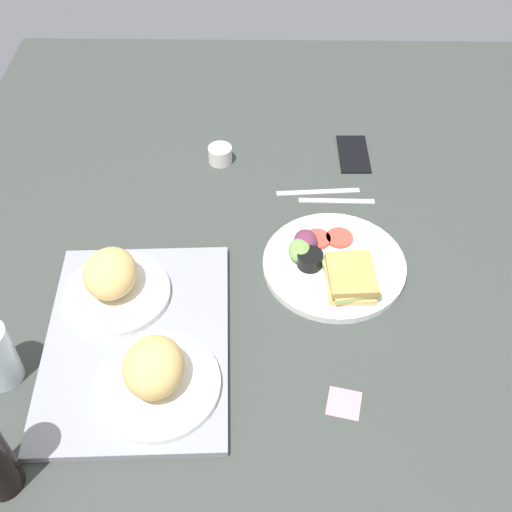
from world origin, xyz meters
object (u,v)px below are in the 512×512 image
at_px(espresso_cup, 220,155).
at_px(knife, 318,192).
at_px(sticky_note, 344,403).
at_px(fork, 337,201).
at_px(bread_plate_far, 113,281).
at_px(plate_with_salad, 333,264).
at_px(bread_plate_near, 155,374).
at_px(serving_tray, 137,341).
at_px(cell_phone, 353,153).

bearing_deg(espresso_cup, knife, -115.63).
bearing_deg(sticky_note, fork, -2.68).
relative_size(bread_plate_far, espresso_cup, 3.61).
bearing_deg(plate_with_salad, bread_plate_near, 131.75).
xyz_separation_m(espresso_cup, knife, (-0.11, -0.23, -0.02)).
bearing_deg(bread_plate_far, espresso_cup, -22.68).
bearing_deg(fork, plate_with_salad, 84.11).
relative_size(serving_tray, plate_with_salad, 1.56).
bearing_deg(plate_with_salad, fork, -6.66).
bearing_deg(bread_plate_near, knife, -30.15).
bearing_deg(bread_plate_near, espresso_cup, -6.71).
height_order(serving_tray, plate_with_salad, plate_with_salad).
xyz_separation_m(plate_with_salad, fork, (0.21, -0.02, -0.01)).
relative_size(bread_plate_far, cell_phone, 1.40).
xyz_separation_m(plate_with_salad, espresso_cup, (0.35, 0.24, 0.00)).
xyz_separation_m(serving_tray, bread_plate_far, (0.11, 0.05, 0.04)).
bearing_deg(espresso_cup, bread_plate_near, 173.29).
height_order(bread_plate_far, fork, bread_plate_far).
distance_m(espresso_cup, knife, 0.25).
height_order(bread_plate_near, espresso_cup, bread_plate_near).
relative_size(bread_plate_near, knife, 1.14).
bearing_deg(bread_plate_far, knife, -52.02).
height_order(bread_plate_near, fork, bread_plate_near).
height_order(serving_tray, cell_phone, serving_tray).
distance_m(serving_tray, fork, 0.56).
distance_m(bread_plate_far, sticky_note, 0.48).
relative_size(fork, knife, 0.89).
xyz_separation_m(bread_plate_far, cell_phone, (0.46, -0.50, -0.05)).
height_order(plate_with_salad, sticky_note, plate_with_salad).
distance_m(bread_plate_near, sticky_note, 0.32).
distance_m(serving_tray, knife, 0.55).
relative_size(serving_tray, espresso_cup, 8.04).
height_order(espresso_cup, sticky_note, espresso_cup).
bearing_deg(bread_plate_near, bread_plate_far, 27.14).
distance_m(plate_with_salad, sticky_note, 0.30).
bearing_deg(cell_phone, knife, 145.49).
height_order(serving_tray, bread_plate_far, bread_plate_far).
height_order(knife, sticky_note, knife).
xyz_separation_m(bread_plate_near, plate_with_salad, (0.28, -0.32, -0.03)).
distance_m(bread_plate_far, cell_phone, 0.68).
bearing_deg(bread_plate_near, sticky_note, -93.66).
bearing_deg(sticky_note, bread_plate_near, 86.34).
relative_size(knife, cell_phone, 1.32).
relative_size(bread_plate_near, espresso_cup, 3.87).
distance_m(plate_with_salad, espresso_cup, 0.42).
bearing_deg(fork, serving_tray, 45.88).
bearing_deg(serving_tray, cell_phone, -38.32).
xyz_separation_m(fork, cell_phone, (0.17, -0.05, 0.00)).
distance_m(espresso_cup, sticky_note, 0.70).
bearing_deg(serving_tray, fork, -44.89).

